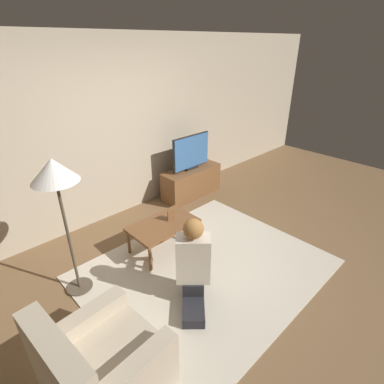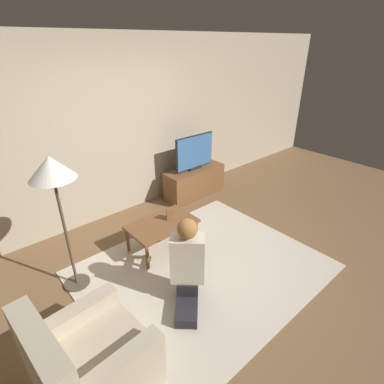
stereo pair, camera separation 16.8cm
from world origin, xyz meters
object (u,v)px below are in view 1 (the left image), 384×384
Objects in this scene: coffee_table at (163,226)px; floor_lamp at (55,179)px; person_kneeling at (193,262)px; tv at (191,152)px; armchair at (103,369)px.

floor_lamp is (-1.13, 0.10, 0.99)m from coffee_table.
tv is at bearing -89.94° from person_kneeling.
coffee_table is 0.56× the size of floor_lamp.
person_kneeling is (-0.33, -0.89, 0.15)m from coffee_table.
person_kneeling is at bearing -133.27° from tv.
floor_lamp is 1.58× the size of person_kneeling.
coffee_table is (-1.33, -0.87, -0.45)m from tv.
floor_lamp reaches higher than coffee_table.
person_kneeling is at bearing -82.94° from armchair.
tv is 0.91× the size of coffee_table.
armchair is at bearing -144.75° from tv.
tv reaches higher than coffee_table.
armchair is (-2.81, -1.98, -0.51)m from tv.
floor_lamp is at bearing -7.27° from person_kneeling.
person_kneeling is (1.15, 0.23, 0.20)m from armchair.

